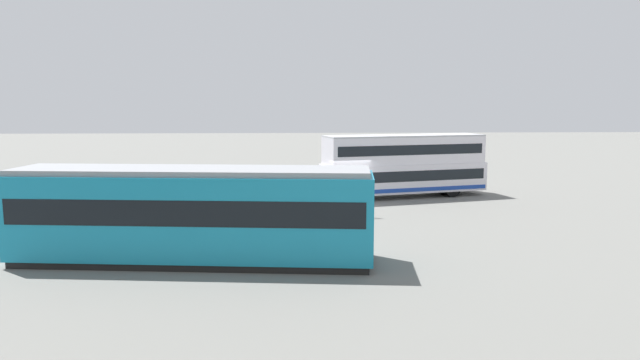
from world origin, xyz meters
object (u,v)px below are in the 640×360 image
tram_yellow (193,214)px  pedestrian_near_railing (240,209)px  info_sign (214,185)px  double_decker_bus (404,165)px

tram_yellow → pedestrian_near_railing: size_ratio=7.73×
tram_yellow → pedestrian_near_railing: tram_yellow is taller
info_sign → tram_yellow: bearing=92.6°
tram_yellow → info_sign: 8.22m
tram_yellow → info_sign: bearing=-87.4°
pedestrian_near_railing → info_sign: 3.49m
double_decker_bus → tram_yellow: (10.53, 13.97, -0.17)m
pedestrian_near_railing → info_sign: bearing=-62.8°
tram_yellow → info_sign: tram_yellow is taller
double_decker_bus → tram_yellow: 17.49m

